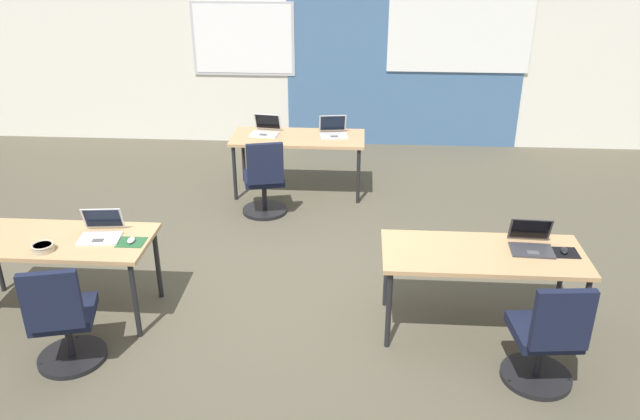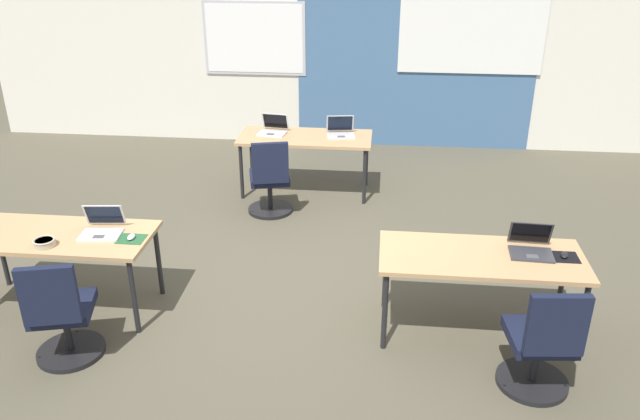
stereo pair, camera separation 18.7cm
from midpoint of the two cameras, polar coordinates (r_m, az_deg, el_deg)
name	(u,v)px [view 2 (the right image)]	position (r m, az deg, el deg)	size (l,w,h in m)	color
ground_plane	(277,282)	(6.02, -3.00, -6.48)	(24.00, 24.00, 0.00)	#4C4738
back_wall_assembly	(325,48)	(9.47, 1.05, 14.38)	(10.00, 0.27, 2.80)	silver
desk_near_left	(57,240)	(5.73, -21.68, -2.55)	(1.60, 0.70, 0.72)	tan
desk_near_right	(481,262)	(5.19, 15.28, -4.51)	(1.60, 0.70, 0.72)	tan
desk_far_center	(305,141)	(7.73, -0.63, 6.22)	(1.60, 0.70, 0.72)	tan
laptop_far_left	(273,129)	(7.83, -3.56, 7.25)	(0.37, 0.35, 0.23)	silver
chair_far_left	(270,183)	(7.22, -3.78, 2.39)	(0.53, 0.59, 0.92)	black
laptop_far_right	(341,131)	(7.73, 2.56, 7.06)	(0.37, 0.34, 0.23)	#B7B7BC
laptop_near_left_inner	(102,228)	(5.57, -18.09, -1.53)	(0.36, 0.35, 0.22)	silver
mousepad_near_left_inner	(131,239)	(5.42, -15.64, -2.53)	(0.22, 0.19, 0.00)	#23512D
mouse_near_left_inner	(131,237)	(5.41, -15.67, -2.35)	(0.06, 0.10, 0.03)	silver
chair_near_left_inner	(62,318)	(5.19, -21.23, -9.07)	(0.54, 0.59, 0.92)	black
laptop_near_right_end	(531,247)	(5.30, 19.39, -3.13)	(0.35, 0.33, 0.23)	#333338
mousepad_near_right_end	(564,257)	(5.34, 22.02, -3.95)	(0.22, 0.19, 0.00)	black
mouse_near_right_end	(564,255)	(5.33, 22.05, -3.77)	(0.08, 0.11, 0.03)	black
chair_near_right_end	(542,348)	(4.85, 20.36, -11.53)	(0.52, 0.56, 0.92)	black
snack_bowl	(44,242)	(5.52, -22.65, -2.70)	(0.18, 0.18, 0.06)	tan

